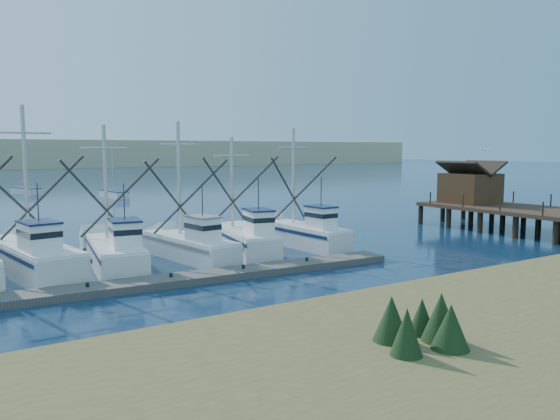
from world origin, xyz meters
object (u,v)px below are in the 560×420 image
object	(u,v)px
floating_dock	(151,283)
sailboat_far	(26,191)
timber_pier	(505,199)
sailboat_near	(114,194)

from	to	relation	value
floating_dock	sailboat_far	xyz separation A→B (m)	(2.56, 63.87, 0.31)
floating_dock	sailboat_far	world-z (taller)	sailboat_far
timber_pier	sailboat_near	bearing A→B (deg)	111.80
timber_pier	sailboat_near	size ratio (longest dim) A/B	2.47
floating_dock	timber_pier	world-z (taller)	timber_pier
floating_dock	sailboat_near	xyz separation A→B (m)	(12.08, 50.49, 0.30)
sailboat_near	sailboat_far	distance (m)	16.42
timber_pier	sailboat_near	xyz separation A→B (m)	(-19.15, 47.88, -2.08)
floating_dock	timber_pier	xyz separation A→B (m)	(31.23, 2.61, 2.38)
floating_dock	sailboat_near	bearing A→B (deg)	79.57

